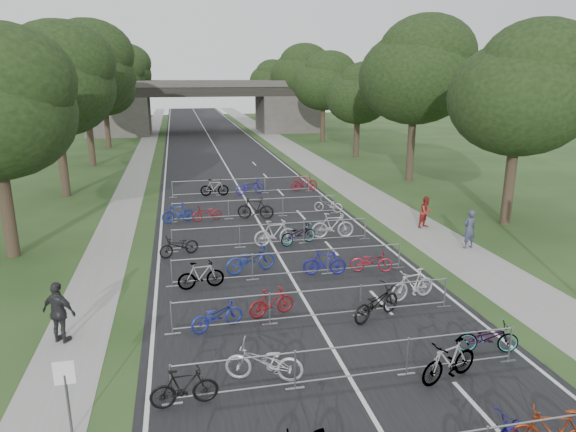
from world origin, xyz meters
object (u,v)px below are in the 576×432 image
park_sign (66,384)px  pedestrian_b (426,212)px  overpass_bridge (206,107)px  pedestrian_a (469,229)px  pedestrian_c (59,313)px

park_sign → pedestrian_b: size_ratio=1.11×
park_sign → overpass_bridge: bearing=83.7°
overpass_bridge → pedestrian_a: (8.80, -52.30, -2.62)m
overpass_bridge → pedestrian_c: size_ratio=16.21×
pedestrian_c → pedestrian_a: bearing=-133.4°
pedestrian_a → pedestrian_c: size_ratio=0.96×
park_sign → pedestrian_a: (15.60, 9.70, -0.35)m
pedestrian_b → pedestrian_c: pedestrian_c is taller
pedestrian_a → pedestrian_c: (-16.64, -5.26, 0.04)m
overpass_bridge → park_sign: (-6.80, -62.00, -2.27)m
overpass_bridge → pedestrian_c: (-7.84, -57.56, -2.58)m
pedestrian_b → pedestrian_c: size_ratio=0.86×
overpass_bridge → pedestrian_a: bearing=-80.4°
park_sign → pedestrian_b: bearing=41.0°
overpass_bridge → pedestrian_b: overpass_bridge is taller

